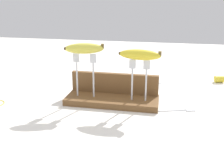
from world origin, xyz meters
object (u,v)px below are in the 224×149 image
(fork_stand_right, at_px, (139,76))
(banana_raised_left, at_px, (84,48))
(fork_stand_left, at_px, (85,71))
(banana_raised_right, at_px, (140,55))
(fork_fallen_near, at_px, (180,110))
(banana_chunk_near, at_px, (219,79))
(fork_fallen_far, at_px, (138,84))

(fork_stand_right, relative_size, banana_raised_left, 1.04)
(fork_stand_left, xyz_separation_m, banana_raised_right, (0.22, 0.00, 0.08))
(banana_raised_left, bearing_deg, fork_fallen_near, -2.16)
(banana_chunk_near, bearing_deg, fork_fallen_far, -163.68)
(banana_chunk_near, bearing_deg, fork_stand_right, -134.45)
(banana_raised_right, xyz_separation_m, fork_fallen_near, (0.17, -0.01, -0.21))
(banana_raised_left, xyz_separation_m, banana_chunk_near, (0.60, 0.39, -0.21))
(fork_stand_right, bearing_deg, banana_chunk_near, 45.55)
(fork_stand_left, height_order, fork_stand_right, fork_stand_left)
(fork_stand_right, xyz_separation_m, banana_raised_left, (-0.22, -0.00, 0.10))
(fork_stand_left, distance_m, banana_chunk_near, 0.73)
(fork_stand_left, relative_size, banana_chunk_near, 3.57)
(banana_raised_left, bearing_deg, fork_fallen_far, 54.17)
(fork_fallen_near, relative_size, banana_chunk_near, 3.20)
(banana_raised_left, bearing_deg, fork_stand_left, 13.96)
(banana_raised_right, bearing_deg, banana_chunk_near, 45.55)
(fork_fallen_near, height_order, fork_fallen_far, same)
(fork_stand_right, xyz_separation_m, banana_chunk_near, (0.38, 0.39, -0.11))
(fork_stand_right, relative_size, fork_fallen_near, 1.02)
(fork_fallen_far, bearing_deg, fork_fallen_near, -55.22)
(fork_stand_right, distance_m, banana_raised_left, 0.25)
(fork_fallen_far, bearing_deg, banana_raised_left, -125.83)
(fork_fallen_near, xyz_separation_m, fork_fallen_far, (-0.20, 0.28, -0.00))
(fork_stand_right, height_order, banana_raised_left, banana_raised_left)
(banana_chunk_near, bearing_deg, fork_fallen_near, -118.10)
(fork_stand_left, height_order, banana_raised_right, banana_raised_right)
(fork_stand_right, xyz_separation_m, banana_raised_right, (-0.00, 0.00, 0.09))
(banana_raised_right, relative_size, banana_chunk_near, 3.29)
(banana_raised_left, bearing_deg, banana_raised_right, 0.01)
(banana_raised_right, xyz_separation_m, banana_chunk_near, (0.38, 0.39, -0.20))
(fork_stand_left, bearing_deg, banana_raised_left, -166.04)
(banana_chunk_near, bearing_deg, fork_stand_left, -147.30)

